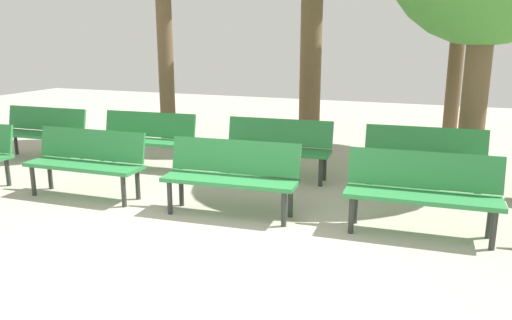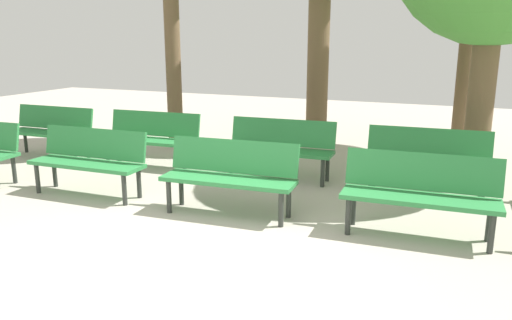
% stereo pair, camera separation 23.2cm
% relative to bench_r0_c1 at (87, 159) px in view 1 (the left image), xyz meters
% --- Properties ---
extents(ground_plane, '(25.41, 25.41, 0.00)m').
position_rel_bench_r0_c1_xyz_m(ground_plane, '(2.17, -1.51, -0.50)').
color(ground_plane, '#B2A899').
extents(bench_r0_c1, '(1.61, 0.52, 0.87)m').
position_rel_bench_r0_c1_xyz_m(bench_r0_c1, '(0.00, 0.00, 0.00)').
color(bench_r0_c1, '#2D8442').
rests_on(bench_r0_c1, ground_plane).
extents(bench_r0_c2, '(1.63, 0.58, 0.87)m').
position_rel_bench_r0_c1_xyz_m(bench_r0_c2, '(2.06, 0.04, 0.00)').
color(bench_r0_c2, '#2D8442').
rests_on(bench_r0_c2, ground_plane).
extents(bench_r0_c3, '(1.62, 0.55, 0.87)m').
position_rel_bench_r0_c1_xyz_m(bench_r0_c3, '(4.20, 0.18, 0.00)').
color(bench_r0_c3, '#2D8442').
rests_on(bench_r0_c3, ground_plane).
extents(bench_r1_c0, '(1.61, 0.52, 0.87)m').
position_rel_bench_r0_c1_xyz_m(bench_r1_c0, '(-2.11, 1.47, 0.00)').
color(bench_r1_c0, '#2D8442').
rests_on(bench_r1_c0, ground_plane).
extents(bench_r1_c1, '(1.63, 0.57, 0.87)m').
position_rel_bench_r0_c1_xyz_m(bench_r1_c1, '(-0.11, 1.61, 0.00)').
color(bench_r1_c1, '#2D8442').
rests_on(bench_r1_c1, ground_plane).
extents(bench_r1_c2, '(1.62, 0.56, 0.87)m').
position_rel_bench_r0_c1_xyz_m(bench_r1_c2, '(2.07, 1.72, 0.00)').
color(bench_r1_c2, '#2D8442').
rests_on(bench_r1_c2, ground_plane).
extents(bench_r1_c3, '(1.62, 0.56, 0.87)m').
position_rel_bench_r0_c1_xyz_m(bench_r1_c3, '(4.14, 1.77, 0.00)').
color(bench_r1_c3, '#2D8442').
rests_on(bench_r1_c3, ground_plane).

